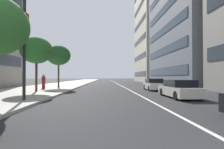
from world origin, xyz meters
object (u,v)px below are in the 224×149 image
car_mid_block_traffic (179,89)px  street_lamp_with_banners (31,19)px  pedestrian_on_plaza (44,82)px  street_tree_by_lamp_post (59,55)px  street_tree_mid_sidewalk (37,50)px  car_approaching_light (154,85)px

car_mid_block_traffic → street_lamp_with_banners: 11.26m
street_lamp_with_banners → pedestrian_on_plaza: street_lamp_with_banners is taller
street_lamp_with_banners → street_tree_by_lamp_post: bearing=7.4°
car_mid_block_traffic → street_tree_mid_sidewalk: size_ratio=0.88×
car_mid_block_traffic → street_tree_by_lamp_post: size_ratio=0.82×
street_tree_mid_sidewalk → car_approaching_light: bearing=-74.3°
car_mid_block_traffic → street_tree_mid_sidewalk: street_tree_mid_sidewalk is taller
car_mid_block_traffic → street_tree_by_lamp_post: (11.26, 11.86, 3.84)m
street_tree_mid_sidewalk → street_lamp_with_banners: bearing=-162.2°
pedestrian_on_plaza → street_tree_mid_sidewalk: bearing=-71.5°
car_mid_block_traffic → street_tree_by_lamp_post: bearing=46.8°
car_approaching_light → street_tree_by_lamp_post: bearing=75.4°
car_approaching_light → pedestrian_on_plaza: bearing=90.6°
street_lamp_with_banners → car_mid_block_traffic: bearing=-77.4°
car_approaching_light → street_lamp_with_banners: size_ratio=0.52×
car_mid_block_traffic → pedestrian_on_plaza: bearing=58.2°
street_tree_mid_sidewalk → pedestrian_on_plaza: (3.71, 0.55, -3.11)m
street_tree_mid_sidewalk → street_tree_by_lamp_post: street_tree_by_lamp_post is taller
street_tree_by_lamp_post → pedestrian_on_plaza: (-3.27, 0.90, -3.47)m
street_lamp_with_banners → street_tree_mid_sidewalk: (6.55, 2.11, -0.95)m
street_lamp_with_banners → street_tree_mid_sidewalk: bearing=17.8°
car_approaching_light → pedestrian_on_plaza: (0.22, 12.96, 0.37)m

